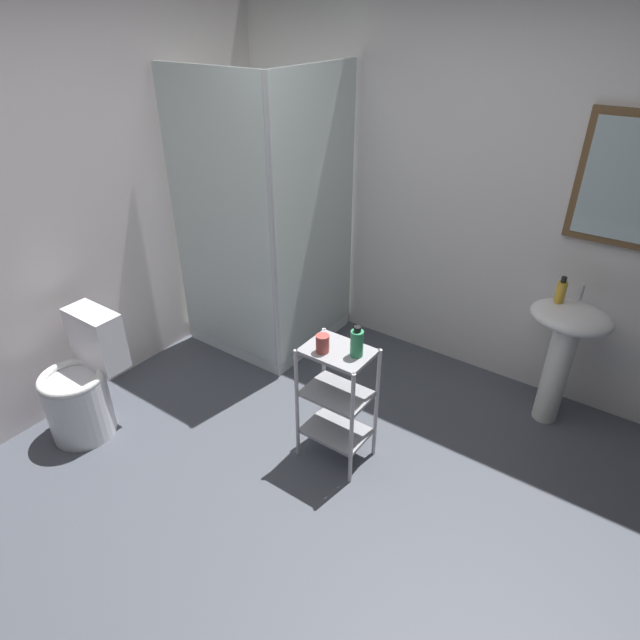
{
  "coord_description": "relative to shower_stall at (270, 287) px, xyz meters",
  "views": [
    {
      "loc": [
        1.16,
        -1.47,
        2.3
      ],
      "look_at": [
        -0.32,
        0.61,
        0.78
      ],
      "focal_mm": 29.98,
      "sensor_mm": 36.0,
      "label": 1
    }
  ],
  "objects": [
    {
      "name": "hand_soap_bottle",
      "position": [
        1.93,
        0.32,
        0.41
      ],
      "size": [
        0.06,
        0.06,
        0.16
      ],
      "color": "gold",
      "rests_on": "pedestal_sink"
    },
    {
      "name": "sink_faucet",
      "position": [
        2.02,
        0.42,
        0.4
      ],
      "size": [
        0.03,
        0.03,
        0.1
      ],
      "primitive_type": "cylinder",
      "color": "silver",
      "rests_on": "pedestal_sink"
    },
    {
      "name": "body_wash_bottle_green",
      "position": [
        1.21,
        -0.74,
        0.35
      ],
      "size": [
        0.07,
        0.07,
        0.17
      ],
      "color": "#33955F",
      "rests_on": "storage_cart"
    },
    {
      "name": "rinse_cup",
      "position": [
        1.05,
        -0.81,
        0.32
      ],
      "size": [
        0.07,
        0.07,
        0.1
      ],
      "primitive_type": "cylinder",
      "color": "#B24742",
      "rests_on": "storage_cart"
    },
    {
      "name": "pedestal_sink",
      "position": [
        2.02,
        0.3,
        0.12
      ],
      "size": [
        0.46,
        0.37,
        0.81
      ],
      "color": "white",
      "rests_on": "ground_plane"
    },
    {
      "name": "storage_cart",
      "position": [
        1.11,
        -0.75,
        -0.03
      ],
      "size": [
        0.38,
        0.28,
        0.74
      ],
      "color": "silver",
      "rests_on": "ground_plane"
    },
    {
      "name": "shower_stall",
      "position": [
        0.0,
        0.0,
        0.0
      ],
      "size": [
        0.92,
        0.92,
        2.0
      ],
      "color": "white",
      "rests_on": "ground_plane"
    },
    {
      "name": "wall_back",
      "position": [
        1.22,
        0.63,
        0.79
      ],
      "size": [
        4.2,
        0.14,
        2.5
      ],
      "color": "white",
      "rests_on": "ground_plane"
    },
    {
      "name": "ground_plane",
      "position": [
        1.21,
        -1.22,
        -0.47
      ],
      "size": [
        4.2,
        4.2,
        0.02
      ],
      "primitive_type": "cube",
      "color": "#484D56"
    },
    {
      "name": "toilet",
      "position": [
        -0.27,
        -1.44,
        -0.15
      ],
      "size": [
        0.37,
        0.49,
        0.76
      ],
      "color": "white",
      "rests_on": "ground_plane"
    },
    {
      "name": "wall_left",
      "position": [
        -0.64,
        -1.22,
        0.79
      ],
      "size": [
        0.1,
        4.2,
        2.5
      ],
      "primitive_type": "cube",
      "color": "silver",
      "rests_on": "ground_plane"
    }
  ]
}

